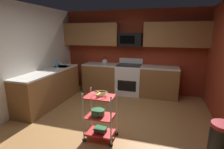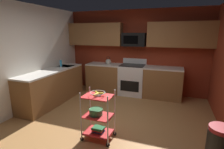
# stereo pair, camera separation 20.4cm
# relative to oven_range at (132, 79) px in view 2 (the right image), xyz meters

# --- Properties ---
(floor) EXTENTS (4.40, 4.80, 0.04)m
(floor) POSITION_rel_oven_range_xyz_m (-0.01, -2.10, -0.50)
(floor) COLOR #A87542
(floor) RESTS_ON ground
(wall_back) EXTENTS (4.52, 0.06, 2.60)m
(wall_back) POSITION_rel_oven_range_xyz_m (-0.01, 0.33, 0.82)
(wall_back) COLOR maroon
(wall_back) RESTS_ON ground
(wall_left) EXTENTS (0.06, 4.80, 2.60)m
(wall_left) POSITION_rel_oven_range_xyz_m (-2.24, -2.10, 0.82)
(wall_left) COLOR silver
(wall_left) RESTS_ON ground
(counter_run) EXTENTS (3.68, 2.80, 0.92)m
(counter_run) POSITION_rel_oven_range_xyz_m (-0.83, -0.60, -0.01)
(counter_run) COLOR brown
(counter_run) RESTS_ON ground
(oven_range) EXTENTS (0.76, 0.65, 1.10)m
(oven_range) POSITION_rel_oven_range_xyz_m (0.00, 0.00, 0.00)
(oven_range) COLOR white
(oven_range) RESTS_ON ground
(upper_cabinets) EXTENTS (4.40, 0.33, 0.70)m
(upper_cabinets) POSITION_rel_oven_range_xyz_m (-0.01, 0.13, 1.37)
(upper_cabinets) COLOR brown
(microwave) EXTENTS (0.70, 0.39, 0.40)m
(microwave) POSITION_rel_oven_range_xyz_m (-0.00, 0.10, 1.22)
(microwave) COLOR black
(rolling_cart) EXTENTS (0.57, 0.38, 0.91)m
(rolling_cart) POSITION_rel_oven_range_xyz_m (-0.00, -2.57, -0.03)
(rolling_cart) COLOR silver
(rolling_cart) RESTS_ON ground
(fruit_bowl) EXTENTS (0.27, 0.27, 0.07)m
(fruit_bowl) POSITION_rel_oven_range_xyz_m (-0.00, -2.57, 0.40)
(fruit_bowl) COLOR silver
(fruit_bowl) RESTS_ON rolling_cart
(mixing_bowl_large) EXTENTS (0.25, 0.25, 0.11)m
(mixing_bowl_large) POSITION_rel_oven_range_xyz_m (-0.05, -2.57, 0.04)
(mixing_bowl_large) COLOR #387F4C
(mixing_bowl_large) RESTS_ON rolling_cart
(book_stack) EXTENTS (0.23, 0.19, 0.09)m
(book_stack) POSITION_rel_oven_range_xyz_m (-0.00, -2.57, -0.30)
(book_stack) COLOR #1E4C8C
(book_stack) RESTS_ON rolling_cart
(kettle) EXTENTS (0.21, 0.18, 0.26)m
(kettle) POSITION_rel_oven_range_xyz_m (-0.80, -0.00, 0.52)
(kettle) COLOR beige
(kettle) RESTS_ON counter_run
(dish_soap_bottle) EXTENTS (0.06, 0.06, 0.20)m
(dish_soap_bottle) POSITION_rel_oven_range_xyz_m (-1.95, -0.92, 0.54)
(dish_soap_bottle) COLOR #2D8CBF
(dish_soap_bottle) RESTS_ON counter_run
(trash_can) EXTENTS (0.34, 0.42, 0.66)m
(trash_can) POSITION_rel_oven_range_xyz_m (1.89, -2.68, -0.15)
(trash_can) COLOR black
(trash_can) RESTS_ON ground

